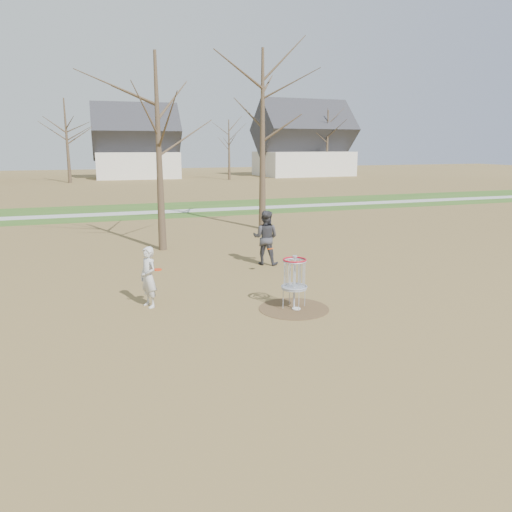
% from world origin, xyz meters
% --- Properties ---
extents(ground, '(160.00, 160.00, 0.00)m').
position_xyz_m(ground, '(0.00, 0.00, 0.00)').
color(ground, brown).
rests_on(ground, ground).
extents(green_band, '(160.00, 8.00, 0.01)m').
position_xyz_m(green_band, '(0.00, 21.00, 0.01)').
color(green_band, '#2D5119').
rests_on(green_band, ground).
extents(footpath, '(160.00, 1.50, 0.01)m').
position_xyz_m(footpath, '(0.00, 20.00, 0.01)').
color(footpath, '#9E9E99').
rests_on(footpath, green_band).
extents(dirt_circle, '(1.80, 1.80, 0.01)m').
position_xyz_m(dirt_circle, '(0.00, 0.00, 0.01)').
color(dirt_circle, '#47331E').
rests_on(dirt_circle, ground).
extents(player_standing, '(0.57, 0.68, 1.57)m').
position_xyz_m(player_standing, '(-3.45, 1.39, 0.79)').
color(player_standing, silver).
rests_on(player_standing, ground).
extents(player_throwing, '(1.16, 1.10, 1.89)m').
position_xyz_m(player_throwing, '(1.01, 4.81, 0.94)').
color(player_throwing, '#38383D').
rests_on(player_throwing, ground).
extents(disc_grounded, '(0.22, 0.22, 0.02)m').
position_xyz_m(disc_grounded, '(0.04, -0.06, 0.02)').
color(disc_grounded, silver).
rests_on(disc_grounded, dirt_circle).
extents(discs_in_play, '(4.12, 2.42, 0.21)m').
position_xyz_m(discs_in_play, '(-1.19, 2.41, 0.91)').
color(discs_in_play, '#E84C0C').
rests_on(discs_in_play, ground).
extents(disc_golf_basket, '(0.64, 0.64, 1.35)m').
position_xyz_m(disc_golf_basket, '(0.00, 0.00, 0.91)').
color(disc_golf_basket, '#9EA3AD').
rests_on(disc_golf_basket, ground).
extents(bare_trees, '(52.62, 44.98, 9.00)m').
position_xyz_m(bare_trees, '(1.78, 35.79, 5.35)').
color(bare_trees, '#382B1E').
rests_on(bare_trees, ground).
extents(houses_row, '(56.51, 10.01, 7.26)m').
position_xyz_m(houses_row, '(4.32, 52.56, 3.52)').
color(houses_row, silver).
rests_on(houses_row, ground).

